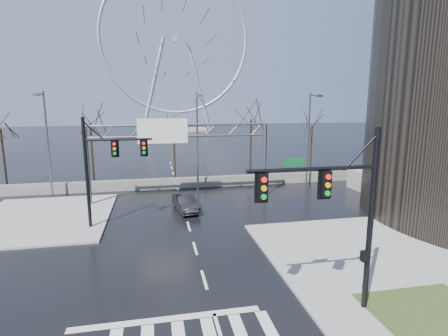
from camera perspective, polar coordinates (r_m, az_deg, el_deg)
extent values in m
plane|color=black|center=(18.87, -3.26, -17.73)|extent=(260.00, 260.00, 0.00)
cube|color=gray|center=(23.87, 21.06, -11.96)|extent=(12.00, 10.00, 0.15)
cube|color=gray|center=(31.06, -27.38, -7.21)|extent=(10.00, 12.00, 0.15)
cube|color=#2C411B|center=(18.32, 30.63, -19.69)|extent=(5.00, 4.00, 0.02)
cube|color=slate|center=(37.48, -7.61, -2.43)|extent=(52.00, 0.50, 1.10)
cylinder|color=black|center=(16.01, 22.79, -8.26)|extent=(0.24, 0.24, 8.00)
cylinder|color=black|center=(14.08, 14.36, -0.16)|extent=(5.40, 0.16, 0.16)
cube|color=black|center=(14.30, 16.32, -2.56)|extent=(0.35, 0.28, 1.05)
cube|color=black|center=(13.30, 6.32, -3.16)|extent=(0.35, 0.28, 1.05)
cylinder|color=black|center=(26.36, -21.49, -0.96)|extent=(0.24, 0.24, 8.00)
cylinder|color=black|center=(25.70, -16.79, 4.47)|extent=(4.60, 0.16, 0.16)
cube|color=black|center=(25.64, -17.42, 3.07)|extent=(0.35, 0.28, 1.05)
cube|color=black|center=(25.51, -12.95, 3.25)|extent=(0.35, 0.28, 1.05)
cylinder|color=slate|center=(32.43, -21.37, 0.21)|extent=(0.36, 0.36, 7.00)
cylinder|color=slate|center=(33.53, 6.63, 1.19)|extent=(0.36, 0.36, 7.00)
cylinder|color=slate|center=(31.59, -7.28, 7.00)|extent=(16.00, 0.20, 0.20)
cylinder|color=slate|center=(31.67, -7.24, 5.19)|extent=(16.00, 0.20, 0.20)
cube|color=#0B5525|center=(31.41, -9.99, 5.99)|extent=(4.20, 0.10, 2.00)
cube|color=silver|center=(31.35, -9.98, 5.98)|extent=(4.40, 0.02, 2.20)
cylinder|color=slate|center=(36.50, -26.80, 3.27)|extent=(0.20, 0.20, 10.00)
cylinder|color=slate|center=(35.23, -27.92, 10.63)|extent=(0.12, 2.20, 0.12)
cube|color=slate|center=(34.27, -28.37, 10.46)|extent=(0.50, 0.70, 0.18)
cylinder|color=slate|center=(35.43, -4.39, 4.19)|extent=(0.20, 0.20, 10.00)
cylinder|color=slate|center=(34.13, -4.27, 11.85)|extent=(0.12, 2.20, 0.12)
cube|color=slate|center=(33.13, -4.05, 11.72)|extent=(0.50, 0.70, 0.18)
cylinder|color=slate|center=(38.75, 13.56, 4.48)|extent=(0.20, 0.20, 10.00)
cylinder|color=slate|center=(37.56, 14.60, 11.43)|extent=(0.12, 2.20, 0.12)
cube|color=slate|center=(36.66, 15.28, 11.27)|extent=(0.50, 0.70, 0.18)
cylinder|color=black|center=(43.79, -32.30, 1.36)|extent=(0.24, 0.24, 6.30)
cylinder|color=black|center=(40.90, -20.74, 2.10)|extent=(0.24, 0.24, 6.75)
cylinder|color=black|center=(41.46, -8.11, 2.16)|extent=(0.24, 0.24, 5.85)
cylinder|color=black|center=(41.86, 4.36, 3.13)|extent=(0.24, 0.24, 7.02)
cylinder|color=black|center=(45.19, 14.00, 2.82)|extent=(0.24, 0.24, 6.12)
cube|color=gray|center=(112.01, -7.65, 6.21)|extent=(18.00, 6.00, 1.00)
torus|color=#B2B2B7|center=(113.30, -8.02, 20.21)|extent=(45.00, 1.00, 45.00)
cylinder|color=#B2B2B7|center=(113.30, -8.02, 20.21)|extent=(2.40, 1.50, 2.40)
cylinder|color=#B2B2B7|center=(111.57, -11.51, 13.01)|extent=(8.28, 1.20, 28.82)
cylinder|color=#B2B2B7|center=(112.47, -4.17, 13.17)|extent=(8.28, 1.20, 28.82)
imported|color=black|center=(29.59, -6.33, -5.66)|extent=(2.13, 4.37, 1.38)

